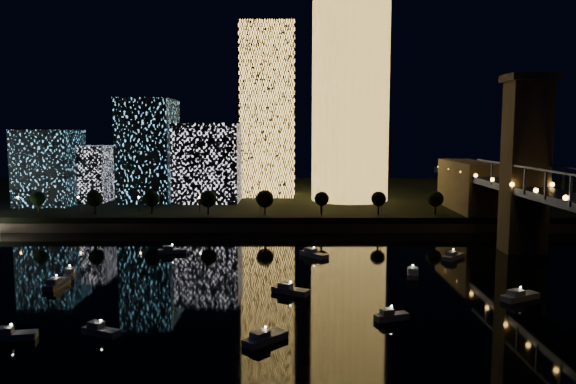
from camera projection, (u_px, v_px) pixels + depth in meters
name	position (u px, v px, depth m)	size (l,w,h in m)	color
ground	(296.00, 306.00, 110.72)	(520.00, 520.00, 0.00)	black
far_bank	(292.00, 197.00, 269.46)	(420.00, 160.00, 5.00)	black
seawall	(293.00, 227.00, 192.05)	(420.00, 6.00, 3.00)	#6B5E4C
tower_cylindrical	(351.00, 94.00, 233.30)	(34.00, 34.00, 88.60)	#F0B44D
tower_rectangular	(268.00, 111.00, 252.10)	(23.89, 23.89, 76.02)	#F0B44D
midrise_blocks	(134.00, 161.00, 231.43)	(85.26, 38.25, 42.29)	white
motorboats	(272.00, 283.00, 124.30)	(106.18, 71.98, 2.78)	silver
esplanade_trees	(211.00, 199.00, 197.13)	(165.44, 6.24, 8.62)	black
street_lamps	(200.00, 201.00, 203.27)	(132.70, 0.70, 5.65)	black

